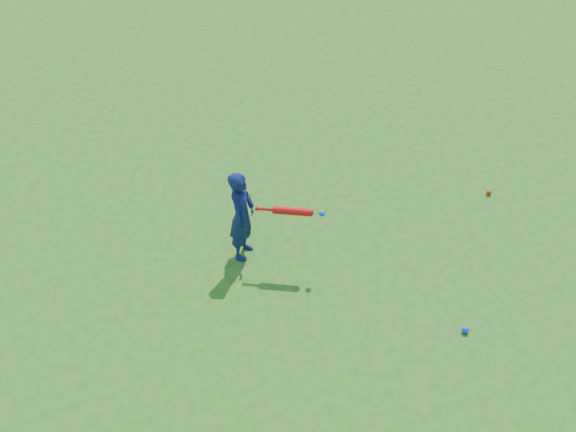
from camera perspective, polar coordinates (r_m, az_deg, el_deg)
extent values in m
plane|color=#276117|center=(7.74, -6.29, -0.47)|extent=(80.00, 80.00, 0.00)
imported|color=#101A4B|center=(6.92, -4.11, 0.01)|extent=(0.33, 0.44, 1.09)
sphere|color=red|center=(8.49, 17.42, 2.00)|extent=(0.06, 0.06, 0.06)
sphere|color=blue|center=(6.63, 15.49, -9.73)|extent=(0.07, 0.07, 0.07)
cylinder|color=red|center=(6.76, -2.84, 0.66)|extent=(0.02, 0.06, 0.06)
cylinder|color=red|center=(6.75, -2.07, 0.61)|extent=(0.19, 0.04, 0.03)
cylinder|color=red|center=(6.72, 0.29, 0.43)|extent=(0.39, 0.09, 0.08)
sphere|color=red|center=(6.70, 1.95, 0.30)|extent=(0.08, 0.08, 0.08)
sphere|color=blue|center=(6.70, 3.06, 0.21)|extent=(0.07, 0.07, 0.07)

